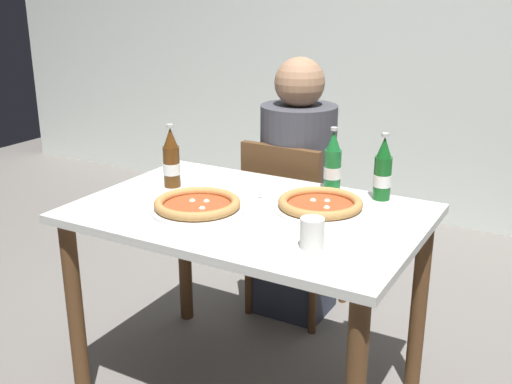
# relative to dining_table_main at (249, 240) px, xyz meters

# --- Properties ---
(back_wall_tiled) EXTENTS (7.00, 0.10, 2.60)m
(back_wall_tiled) POSITION_rel_dining_table_main_xyz_m (0.00, 2.20, 0.66)
(back_wall_tiled) COLOR silver
(back_wall_tiled) RESTS_ON ground_plane
(dining_table_main) EXTENTS (1.20, 0.80, 0.75)m
(dining_table_main) POSITION_rel_dining_table_main_xyz_m (0.00, 0.00, 0.00)
(dining_table_main) COLOR silver
(dining_table_main) RESTS_ON ground_plane
(chair_behind_table) EXTENTS (0.42, 0.42, 0.85)m
(chair_behind_table) POSITION_rel_dining_table_main_xyz_m (-0.13, 0.61, -0.15)
(chair_behind_table) COLOR brown
(chair_behind_table) RESTS_ON ground_plane
(diner_seated) EXTENTS (0.34, 0.34, 1.21)m
(diner_seated) POSITION_rel_dining_table_main_xyz_m (-0.13, 0.66, -0.05)
(diner_seated) COLOR #2D3342
(diner_seated) RESTS_ON ground_plane
(pizza_margherita_near) EXTENTS (0.33, 0.33, 0.04)m
(pizza_margherita_near) POSITION_rel_dining_table_main_xyz_m (-0.15, -0.10, 0.13)
(pizza_margherita_near) COLOR white
(pizza_margherita_near) RESTS_ON dining_table_main
(pizza_marinara_far) EXTENTS (0.32, 0.32, 0.04)m
(pizza_marinara_far) POSITION_rel_dining_table_main_xyz_m (0.22, 0.11, 0.13)
(pizza_marinara_far) COLOR white
(pizza_marinara_far) RESTS_ON dining_table_main
(beer_bottle_left) EXTENTS (0.07, 0.07, 0.25)m
(beer_bottle_left) POSITION_rel_dining_table_main_xyz_m (0.17, 0.34, 0.22)
(beer_bottle_left) COLOR #196B2D
(beer_bottle_left) RESTS_ON dining_table_main
(beer_bottle_center) EXTENTS (0.07, 0.07, 0.25)m
(beer_bottle_center) POSITION_rel_dining_table_main_xyz_m (0.37, 0.34, 0.22)
(beer_bottle_center) COLOR #14591E
(beer_bottle_center) RESTS_ON dining_table_main
(beer_bottle_right) EXTENTS (0.07, 0.07, 0.25)m
(beer_bottle_right) POSITION_rel_dining_table_main_xyz_m (-0.39, 0.08, 0.22)
(beer_bottle_right) COLOR #512D0F
(beer_bottle_right) RESTS_ON dining_table_main
(napkin_with_cutlery) EXTENTS (0.21, 0.21, 0.01)m
(napkin_with_cutlery) POSITION_rel_dining_table_main_xyz_m (-0.07, 0.21, 0.12)
(napkin_with_cutlery) COLOR white
(napkin_with_cutlery) RESTS_ON dining_table_main
(paper_cup) EXTENTS (0.07, 0.07, 0.09)m
(paper_cup) POSITION_rel_dining_table_main_xyz_m (0.33, -0.20, 0.16)
(paper_cup) COLOR white
(paper_cup) RESTS_ON dining_table_main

